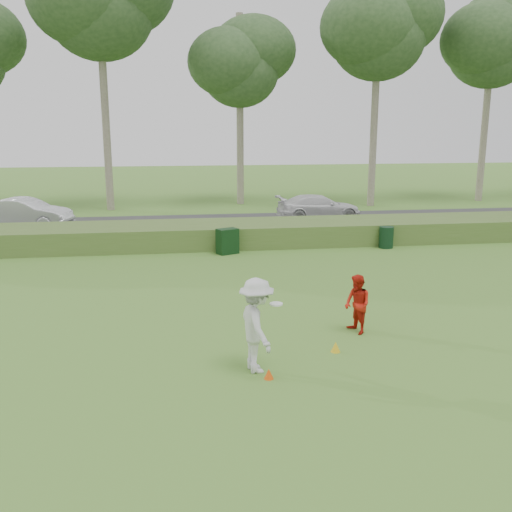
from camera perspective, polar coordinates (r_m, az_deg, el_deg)
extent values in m
plane|color=#407426|center=(12.96, 2.60, -9.58)|extent=(120.00, 120.00, 0.00)
cube|color=#436428|center=(24.28, -2.74, 2.25)|extent=(80.00, 3.00, 0.90)
cube|color=#2D2D2D|center=(29.26, -3.70, 3.25)|extent=(80.00, 6.00, 0.06)
cylinder|color=gray|center=(35.05, -15.04, 17.13)|extent=(0.44, 0.44, 15.50)
ellipsoid|color=#2C4924|center=(35.56, -15.44, 23.35)|extent=(7.80, 7.80, 6.60)
cylinder|color=gray|center=(36.51, -1.61, 14.22)|extent=(0.44, 0.44, 11.50)
ellipsoid|color=#2C4924|center=(36.68, -1.64, 18.72)|extent=(6.24, 6.24, 5.28)
cylinder|color=gray|center=(36.44, 11.87, 15.93)|extent=(0.44, 0.44, 14.00)
ellipsoid|color=#2C4924|center=(36.80, 12.14, 21.37)|extent=(7.28, 7.28, 6.16)
cylinder|color=gray|center=(40.97, 22.13, 14.57)|extent=(0.44, 0.44, 13.50)
ellipsoid|color=#2C4924|center=(41.26, 22.55, 19.25)|extent=(7.02, 7.02, 5.94)
imported|color=silver|center=(11.69, 0.07, -6.95)|extent=(0.94, 1.38, 1.97)
cylinder|color=white|center=(11.61, 2.03, -4.82)|extent=(0.27, 0.27, 0.03)
imported|color=red|center=(14.08, 10.09, -4.78)|extent=(0.73, 0.83, 1.45)
cone|color=#E04B0B|center=(11.66, 1.29, -11.69)|extent=(0.19, 0.19, 0.21)
cone|color=gold|center=(13.04, 7.96, -8.99)|extent=(0.22, 0.22, 0.24)
cube|color=black|center=(22.44, -2.87, 1.49)|extent=(0.93, 0.79, 1.00)
cylinder|color=black|center=(24.11, 12.89, 1.84)|extent=(0.62, 0.62, 0.89)
imported|color=silver|center=(29.88, -22.07, 4.00)|extent=(4.65, 2.57, 1.45)
imported|color=silver|center=(30.46, 6.30, 4.88)|extent=(4.51, 1.93, 1.30)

